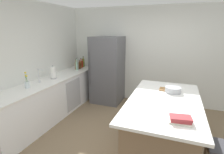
% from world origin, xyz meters
% --- Properties ---
extents(ground_plane, '(7.20, 7.20, 0.00)m').
position_xyz_m(ground_plane, '(0.00, 0.00, 0.00)').
color(ground_plane, '#7A664C').
extents(wall_rear, '(6.00, 0.10, 2.60)m').
position_xyz_m(wall_rear, '(0.00, 2.25, 1.30)').
color(wall_rear, silver).
rests_on(wall_rear, ground_plane).
extents(wall_left, '(0.10, 6.00, 2.60)m').
position_xyz_m(wall_left, '(-2.45, 0.00, 1.30)').
color(wall_left, silver).
rests_on(wall_left, ground_plane).
extents(counter_run_left, '(0.67, 3.20, 0.90)m').
position_xyz_m(counter_run_left, '(-2.08, 0.51, 0.45)').
color(counter_run_left, white).
rests_on(counter_run_left, ground_plane).
extents(kitchen_island, '(1.09, 1.99, 0.93)m').
position_xyz_m(kitchen_island, '(0.44, 0.11, 0.47)').
color(kitchen_island, '#7A6047').
rests_on(kitchen_island, ground_plane).
extents(refrigerator, '(0.80, 0.79, 1.82)m').
position_xyz_m(refrigerator, '(-1.22, 1.82, 0.91)').
color(refrigerator, '#56565B').
rests_on(refrigerator, ground_plane).
extents(sink_faucet, '(0.15, 0.05, 0.30)m').
position_xyz_m(sink_faucet, '(-2.13, 0.23, 1.06)').
color(sink_faucet, silver).
rests_on(sink_faucet, counter_run_left).
extents(flower_vase, '(0.09, 0.09, 0.32)m').
position_xyz_m(flower_vase, '(-2.10, -0.14, 0.99)').
color(flower_vase, silver).
rests_on(flower_vase, counter_run_left).
extents(paper_towel_roll, '(0.14, 0.14, 0.31)m').
position_xyz_m(paper_towel_roll, '(-2.06, 0.59, 1.04)').
color(paper_towel_roll, gray).
rests_on(paper_towel_roll, counter_run_left).
extents(olive_oil_bottle, '(0.06, 0.06, 0.31)m').
position_xyz_m(olive_oil_bottle, '(-2.07, 2.00, 1.03)').
color(olive_oil_bottle, olive).
rests_on(olive_oil_bottle, counter_run_left).
extents(hot_sauce_bottle, '(0.05, 0.05, 0.26)m').
position_xyz_m(hot_sauce_bottle, '(-2.07, 1.91, 1.01)').
color(hot_sauce_bottle, red).
rests_on(hot_sauce_bottle, counter_run_left).
extents(vinegar_bottle, '(0.06, 0.06, 0.29)m').
position_xyz_m(vinegar_bottle, '(-2.05, 1.82, 1.01)').
color(vinegar_bottle, '#994C23').
rests_on(vinegar_bottle, counter_run_left).
extents(syrup_bottle, '(0.06, 0.06, 0.25)m').
position_xyz_m(syrup_bottle, '(-2.03, 1.71, 1.00)').
color(syrup_bottle, '#5B3319').
rests_on(syrup_bottle, counter_run_left).
extents(whiskey_bottle, '(0.09, 0.09, 0.29)m').
position_xyz_m(whiskey_bottle, '(-2.08, 1.61, 1.02)').
color(whiskey_bottle, brown).
rests_on(whiskey_bottle, counter_run_left).
extents(gin_bottle, '(0.07, 0.07, 0.33)m').
position_xyz_m(gin_bottle, '(-2.01, 1.52, 1.03)').
color(gin_bottle, '#8CB79E').
rests_on(gin_bottle, counter_run_left).
extents(cookbook_stack, '(0.27, 0.19, 0.07)m').
position_xyz_m(cookbook_stack, '(0.67, -0.54, 0.97)').
color(cookbook_stack, silver).
rests_on(cookbook_stack, kitchen_island).
extents(mixing_bowl, '(0.27, 0.27, 0.10)m').
position_xyz_m(mixing_bowl, '(0.55, 0.51, 0.98)').
color(mixing_bowl, '#B2B5BA').
rests_on(mixing_bowl, kitchen_island).
extents(cutting_board, '(0.35, 0.20, 0.02)m').
position_xyz_m(cutting_board, '(0.48, 0.61, 0.94)').
color(cutting_board, '#9E7042').
rests_on(cutting_board, kitchen_island).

